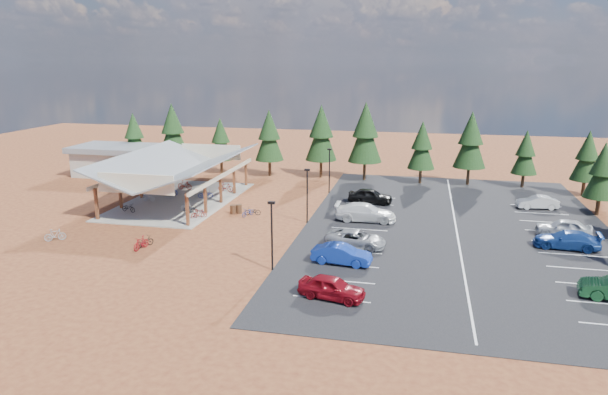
% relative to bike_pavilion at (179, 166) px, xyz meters
% --- Properties ---
extents(ground, '(140.00, 140.00, 0.00)m').
position_rel_bike_pavilion_xyz_m(ground, '(10.00, -7.00, -3.82)').
color(ground, '#622B19').
rests_on(ground, ground).
extents(asphalt_lot, '(27.00, 44.00, 0.04)m').
position_rel_bike_pavilion_xyz_m(asphalt_lot, '(28.50, -4.00, -3.80)').
color(asphalt_lot, black).
rests_on(asphalt_lot, ground).
extents(concrete_pad, '(10.60, 18.60, 0.10)m').
position_rel_bike_pavilion_xyz_m(concrete_pad, '(0.00, 0.00, -3.77)').
color(concrete_pad, gray).
rests_on(concrete_pad, ground).
extents(bike_pavilion, '(11.65, 19.40, 4.97)m').
position_rel_bike_pavilion_xyz_m(bike_pavilion, '(0.00, 0.00, 0.00)').
color(bike_pavilion, '#562C18').
rests_on(bike_pavilion, concrete_pad).
extents(outbuilding, '(11.00, 7.00, 3.90)m').
position_rel_bike_pavilion_xyz_m(outbuilding, '(-14.00, 11.00, -1.80)').
color(outbuilding, '#ADA593').
rests_on(outbuilding, ground).
extents(lamp_post_0, '(0.50, 0.25, 5.14)m').
position_rel_bike_pavilion_xyz_m(lamp_post_0, '(15.00, -17.00, -0.85)').
color(lamp_post_0, black).
rests_on(lamp_post_0, ground).
extents(lamp_post_1, '(0.50, 0.25, 5.14)m').
position_rel_bike_pavilion_xyz_m(lamp_post_1, '(15.00, -5.00, -0.85)').
color(lamp_post_1, black).
rests_on(lamp_post_1, ground).
extents(lamp_post_2, '(0.50, 0.25, 5.14)m').
position_rel_bike_pavilion_xyz_m(lamp_post_2, '(15.00, 7.00, -0.85)').
color(lamp_post_2, black).
rests_on(lamp_post_2, ground).
extents(trash_bin_0, '(0.60, 0.60, 0.90)m').
position_rel_bike_pavilion_xyz_m(trash_bin_0, '(7.22, -3.57, -3.37)').
color(trash_bin_0, '#412817').
rests_on(trash_bin_0, ground).
extents(trash_bin_1, '(0.60, 0.60, 0.90)m').
position_rel_bike_pavilion_xyz_m(trash_bin_1, '(7.71, -3.27, -3.37)').
color(trash_bin_1, '#412817').
rests_on(trash_bin_1, ground).
extents(pine_0, '(3.36, 3.36, 7.84)m').
position_rel_bike_pavilion_xyz_m(pine_0, '(-13.54, 14.90, 0.96)').
color(pine_0, '#382314').
rests_on(pine_0, ground).
extents(pine_1, '(3.94, 3.94, 9.17)m').
position_rel_bike_pavilion_xyz_m(pine_1, '(-8.05, 15.47, 1.78)').
color(pine_1, '#382314').
rests_on(pine_1, ground).
extents(pine_2, '(3.16, 3.16, 7.37)m').
position_rel_bike_pavilion_xyz_m(pine_2, '(-1.14, 15.28, 0.67)').
color(pine_2, '#382314').
rests_on(pine_2, ground).
extents(pine_3, '(3.71, 3.71, 8.64)m').
position_rel_bike_pavilion_xyz_m(pine_3, '(5.75, 14.74, 1.45)').
color(pine_3, '#382314').
rests_on(pine_3, ground).
extents(pine_4, '(4.01, 4.01, 9.34)m').
position_rel_bike_pavilion_xyz_m(pine_4, '(12.48, 15.31, 1.88)').
color(pine_4, '#382314').
rests_on(pine_4, ground).
extents(pine_5, '(4.22, 4.22, 9.82)m').
position_rel_bike_pavilion_xyz_m(pine_5, '(18.15, 14.76, 2.18)').
color(pine_5, '#382314').
rests_on(pine_5, ground).
extents(pine_6, '(3.29, 3.29, 7.67)m').
position_rel_bike_pavilion_xyz_m(pine_6, '(25.08, 14.40, 0.86)').
color(pine_6, '#382314').
rests_on(pine_6, ground).
extents(pine_7, '(3.83, 3.83, 8.93)m').
position_rel_bike_pavilion_xyz_m(pine_7, '(30.75, 14.86, 1.63)').
color(pine_7, '#382314').
rests_on(pine_7, ground).
extents(pine_8, '(2.95, 2.95, 6.87)m').
position_rel_bike_pavilion_xyz_m(pine_8, '(37.03, 14.78, 0.36)').
color(pine_8, '#382314').
rests_on(pine_8, ground).
extents(pine_12, '(3.09, 3.09, 7.20)m').
position_rel_bike_pavilion_xyz_m(pine_12, '(42.19, 3.74, 0.57)').
color(pine_12, '#382314').
rests_on(pine_12, ground).
extents(pine_13, '(3.15, 3.15, 7.34)m').
position_rel_bike_pavilion_xyz_m(pine_13, '(42.94, 11.88, 0.66)').
color(pine_13, '#382314').
rests_on(pine_13, ground).
extents(bike_0, '(1.73, 0.96, 0.86)m').
position_rel_bike_pavilion_xyz_m(bike_0, '(-3.05, -5.48, -3.29)').
color(bike_0, black).
rests_on(bike_0, concrete_pad).
extents(bike_1, '(1.51, 0.50, 0.89)m').
position_rel_bike_pavilion_xyz_m(bike_1, '(-3.15, -1.20, -3.28)').
color(bike_1, '#999BA1').
rests_on(bike_1, concrete_pad).
extents(bike_2, '(1.91, 0.86, 0.97)m').
position_rel_bike_pavilion_xyz_m(bike_2, '(-2.16, 1.93, -3.24)').
color(bike_2, navy).
rests_on(bike_2, concrete_pad).
extents(bike_3, '(1.90, 0.74, 1.11)m').
position_rel_bike_pavilion_xyz_m(bike_3, '(-1.63, 4.60, -3.17)').
color(bike_3, '#9F2A17').
rests_on(bike_3, concrete_pad).
extents(bike_4, '(1.63, 0.71, 0.83)m').
position_rel_bike_pavilion_xyz_m(bike_4, '(3.19, -4.58, -3.31)').
color(bike_4, black).
rests_on(bike_4, concrete_pad).
extents(bike_5, '(1.64, 0.90, 0.95)m').
position_rel_bike_pavilion_xyz_m(bike_5, '(2.60, -4.11, -3.25)').
color(bike_5, gray).
rests_on(bike_5, concrete_pad).
extents(bike_6, '(1.69, 1.05, 0.84)m').
position_rel_bike_pavilion_xyz_m(bike_6, '(2.25, 1.44, -3.31)').
color(bike_6, navy).
rests_on(bike_6, concrete_pad).
extents(bike_7, '(1.89, 0.65, 1.12)m').
position_rel_bike_pavilion_xyz_m(bike_7, '(3.42, 4.56, -3.17)').
color(bike_7, maroon).
rests_on(bike_7, concrete_pad).
extents(bike_9, '(1.69, 1.38, 1.03)m').
position_rel_bike_pavilion_xyz_m(bike_9, '(-4.59, -14.60, -3.31)').
color(bike_9, gray).
rests_on(bike_9, ground).
extents(bike_11, '(0.83, 1.85, 1.07)m').
position_rel_bike_pavilion_xyz_m(bike_11, '(3.52, -14.98, -3.29)').
color(bike_11, maroon).
rests_on(bike_11, ground).
extents(bike_12, '(1.22, 1.76, 0.88)m').
position_rel_bike_pavilion_xyz_m(bike_12, '(3.50, -14.37, -3.39)').
color(bike_12, black).
rests_on(bike_12, ground).
extents(bike_14, '(1.16, 1.72, 0.85)m').
position_rel_bike_pavilion_xyz_m(bike_14, '(8.91, -4.05, -3.40)').
color(bike_14, navy).
rests_on(bike_14, ground).
extents(bike_15, '(1.53, 1.24, 0.93)m').
position_rel_bike_pavilion_xyz_m(bike_15, '(4.59, -5.86, -3.36)').
color(bike_15, maroon).
rests_on(bike_15, ground).
extents(bike_16, '(1.65, 0.92, 0.82)m').
position_rel_bike_pavilion_xyz_m(bike_16, '(9.25, -3.62, -3.41)').
color(bike_16, black).
rests_on(bike_16, ground).
extents(car_0, '(4.54, 2.53, 1.46)m').
position_rel_bike_pavilion_xyz_m(car_0, '(20.00, -20.84, -3.05)').
color(car_0, maroon).
rests_on(car_0, asphalt_lot).
extents(car_1, '(4.57, 2.00, 1.46)m').
position_rel_bike_pavilion_xyz_m(car_1, '(19.70, -14.74, -3.05)').
color(car_1, '#133096').
rests_on(car_1, asphalt_lot).
extents(car_2, '(5.19, 2.90, 1.37)m').
position_rel_bike_pavilion_xyz_m(car_2, '(20.26, -10.81, -3.10)').
color(car_2, gray).
rests_on(car_2, asphalt_lot).
extents(car_3, '(5.74, 2.44, 1.65)m').
position_rel_bike_pavilion_xyz_m(car_3, '(20.24, -3.26, -2.96)').
color(car_3, white).
rests_on(car_3, asphalt_lot).
extents(car_4, '(4.75, 2.19, 1.58)m').
position_rel_bike_pavilion_xyz_m(car_4, '(20.04, 3.33, -3.00)').
color(car_4, black).
rests_on(car_4, asphalt_lot).
extents(car_7, '(5.20, 2.52, 1.46)m').
position_rel_bike_pavilion_xyz_m(car_7, '(36.85, -7.48, -3.05)').
color(car_7, navy).
rests_on(car_7, asphalt_lot).
extents(car_8, '(4.72, 2.47, 1.53)m').
position_rel_bike_pavilion_xyz_m(car_8, '(37.33, -4.20, -3.02)').
color(car_8, '#B0B3B9').
rests_on(car_8, asphalt_lot).
extents(car_9, '(4.15, 1.84, 1.33)m').
position_rel_bike_pavilion_xyz_m(car_9, '(36.87, 4.82, -3.12)').
color(car_9, silver).
rests_on(car_9, asphalt_lot).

